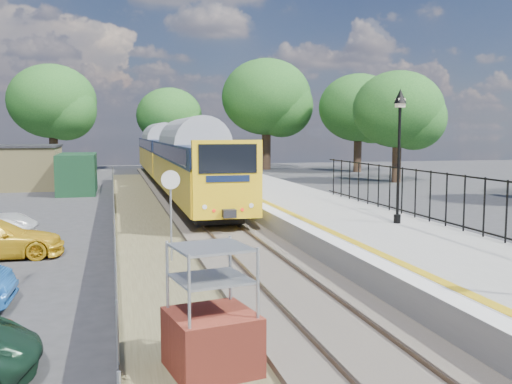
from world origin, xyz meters
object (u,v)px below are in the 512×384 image
object	(u,v)px
victorian_lamp_north	(400,124)
train	(172,156)
brick_plinth	(212,312)
speed_sign	(171,200)

from	to	relation	value
victorian_lamp_north	train	world-z (taller)	victorian_lamp_north
brick_plinth	speed_sign	size ratio (longest dim) A/B	0.77
brick_plinth	train	bearing A→B (deg)	85.28
train	speed_sign	world-z (taller)	train
train	brick_plinth	world-z (taller)	train
speed_sign	train	bearing A→B (deg)	98.70
speed_sign	victorian_lamp_north	bearing A→B (deg)	16.42
train	speed_sign	xyz separation A→B (m)	(-2.50, -24.03, -0.38)
victorian_lamp_north	speed_sign	xyz separation A→B (m)	(-7.80, -0.24, -2.33)
victorian_lamp_north	speed_sign	distance (m)	8.15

